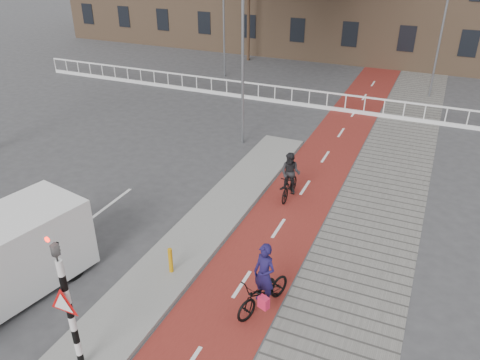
% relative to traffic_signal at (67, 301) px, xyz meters
% --- Properties ---
extents(ground, '(120.00, 120.00, 0.00)m').
position_rel_traffic_signal_xyz_m(ground, '(0.60, 2.02, -1.99)').
color(ground, '#38383A').
rests_on(ground, ground).
extents(bike_lane, '(2.50, 60.00, 0.01)m').
position_rel_traffic_signal_xyz_m(bike_lane, '(2.10, 12.02, -1.98)').
color(bike_lane, maroon).
rests_on(bike_lane, ground).
extents(sidewalk, '(3.00, 60.00, 0.01)m').
position_rel_traffic_signal_xyz_m(sidewalk, '(4.90, 12.02, -1.98)').
color(sidewalk, slate).
rests_on(sidewalk, ground).
extents(curb_island, '(1.80, 16.00, 0.12)m').
position_rel_traffic_signal_xyz_m(curb_island, '(-0.10, 6.02, -1.93)').
color(curb_island, gray).
rests_on(curb_island, ground).
extents(traffic_signal, '(0.80, 0.80, 3.68)m').
position_rel_traffic_signal_xyz_m(traffic_signal, '(0.00, 0.00, 0.00)').
color(traffic_signal, black).
rests_on(traffic_signal, curb_island).
extents(bollard, '(0.12, 0.12, 0.76)m').
position_rel_traffic_signal_xyz_m(bollard, '(0.12, 3.61, -1.49)').
color(bollard, '#CA890B').
rests_on(bollard, curb_island).
extents(cyclist_near, '(1.26, 1.97, 1.94)m').
position_rel_traffic_signal_xyz_m(cyclist_near, '(2.97, 3.40, -1.33)').
color(cyclist_near, black).
rests_on(cyclist_near, bike_lane).
extents(cyclist_far, '(0.74, 1.61, 1.76)m').
position_rel_traffic_signal_xyz_m(cyclist_far, '(1.78, 9.07, -1.25)').
color(cyclist_far, black).
rests_on(cyclist_far, bike_lane).
extents(railing, '(28.00, 0.10, 0.99)m').
position_rel_traffic_signal_xyz_m(railing, '(-4.40, 19.02, -1.68)').
color(railing, silver).
rests_on(railing, ground).
extents(streetlight_near, '(0.12, 0.12, 7.66)m').
position_rel_traffic_signal_xyz_m(streetlight_near, '(-1.77, 12.99, 1.84)').
color(streetlight_near, slate).
rests_on(streetlight_near, ground).
extents(streetlight_left, '(0.12, 0.12, 8.43)m').
position_rel_traffic_signal_xyz_m(streetlight_left, '(-7.35, 22.83, 2.22)').
color(streetlight_left, slate).
rests_on(streetlight_left, ground).
extents(streetlight_right, '(0.12, 0.12, 8.21)m').
position_rel_traffic_signal_xyz_m(streetlight_right, '(5.56, 23.67, 2.11)').
color(streetlight_right, slate).
rests_on(streetlight_right, ground).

